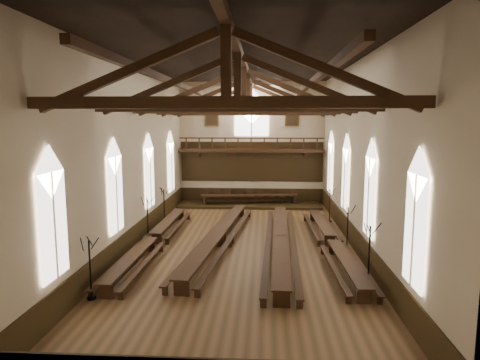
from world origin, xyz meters
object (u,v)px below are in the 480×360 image
(refectory_row_b, at_px, (220,235))
(high_table, at_px, (249,196))
(candelabrum_right_mid, at_px, (347,236))
(refectory_row_d, at_px, (332,241))
(candelabrum_right_far, at_px, (330,211))
(dais, at_px, (249,205))
(candelabrum_left_mid, at_px, (148,227))
(candelabrum_left_near, at_px, (91,281))
(refectory_row_c, at_px, (281,239))
(candelabrum_left_far, at_px, (164,213))
(candelabrum_right_near, at_px, (369,265))
(refectory_row_a, at_px, (153,239))

(refectory_row_b, bearing_deg, high_table, 83.57)
(refectory_row_b, distance_m, candelabrum_right_mid, 6.92)
(refectory_row_d, bearing_deg, refectory_row_b, 173.82)
(candelabrum_right_far, bearing_deg, high_table, 138.23)
(dais, distance_m, candelabrum_left_mid, 11.74)
(refectory_row_d, relative_size, candelabrum_left_near, 5.65)
(candelabrum_right_far, bearing_deg, refectory_row_c, -118.07)
(refectory_row_c, xyz_separation_m, candelabrum_left_near, (-7.56, -6.78, 0.17))
(refectory_row_d, relative_size, candelabrum_left_mid, 5.42)
(high_table, xyz_separation_m, candelabrum_right_far, (5.67, -5.06, -0.10))
(candelabrum_left_far, distance_m, candelabrum_right_far, 11.17)
(candelabrum_right_far, bearing_deg, dais, 138.23)
(dais, bearing_deg, refectory_row_c, -79.70)
(high_table, xyz_separation_m, candelabrum_left_far, (-5.43, -6.36, -0.06))
(candelabrum_right_near, bearing_deg, refectory_row_c, 128.07)
(candelabrum_left_near, relative_size, candelabrum_right_mid, 1.01)
(refectory_row_c, relative_size, candelabrum_left_near, 6.03)
(candelabrum_left_near, bearing_deg, candelabrum_left_mid, 90.00)
(refectory_row_b, distance_m, dais, 11.03)
(refectory_row_d, relative_size, candelabrum_left_far, 5.68)
(refectory_row_a, bearing_deg, candelabrum_left_far, 97.04)
(candelabrum_left_mid, distance_m, candelabrum_right_mid, 11.15)
(candelabrum_right_near, bearing_deg, candelabrum_left_mid, 152.23)
(candelabrum_right_near, xyz_separation_m, candelabrum_right_far, (-0.00, 11.17, -0.10))
(refectory_row_c, distance_m, candelabrum_left_far, 9.26)
(refectory_row_a, bearing_deg, candelabrum_right_far, 32.56)
(refectory_row_d, height_order, candelabrum_right_far, candelabrum_right_far)
(high_table, height_order, candelabrum_right_far, candelabrum_right_far)
(dais, xyz_separation_m, candelabrum_left_near, (-5.43, -18.49, 0.66))
(high_table, distance_m, candelabrum_left_far, 8.36)
(refectory_row_c, bearing_deg, candelabrum_left_mid, 170.08)
(candelabrum_left_near, distance_m, candelabrum_right_near, 11.33)
(refectory_row_b, height_order, refectory_row_d, refectory_row_b)
(candelabrum_left_near, distance_m, candelabrum_left_mid, 8.10)
(refectory_row_d, xyz_separation_m, high_table, (-4.84, 11.61, 0.30))
(refectory_row_b, relative_size, candelabrum_left_mid, 5.76)
(high_table, relative_size, candelabrum_right_near, 2.95)
(candelabrum_left_far, height_order, candelabrum_right_mid, candelabrum_left_far)
(candelabrum_left_mid, bearing_deg, refectory_row_b, -7.72)
(refectory_row_a, xyz_separation_m, candelabrum_right_near, (10.44, -4.50, 0.29))
(refectory_row_b, relative_size, high_table, 1.91)
(candelabrum_left_near, bearing_deg, candelabrum_right_mid, 32.47)
(high_table, relative_size, candelabrum_right_far, 3.35)
(refectory_row_d, bearing_deg, candelabrum_right_near, -79.82)
(refectory_row_a, bearing_deg, high_table, 67.88)
(dais, xyz_separation_m, candelabrum_left_far, (-5.43, -6.36, 0.65))
(refectory_row_b, xyz_separation_m, candelabrum_left_near, (-4.20, -7.53, 0.18))
(refectory_row_c, distance_m, dais, 11.91)
(refectory_row_c, height_order, candelabrum_left_near, candelabrum_left_near)
(candelabrum_right_near, relative_size, candelabrum_right_mid, 1.09)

